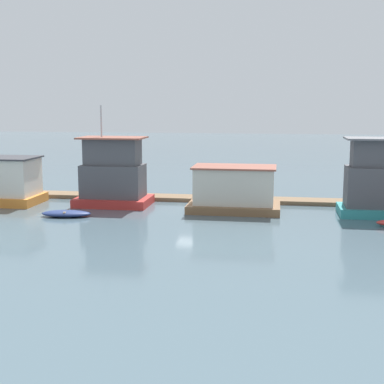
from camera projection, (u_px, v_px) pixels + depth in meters
ground_plane at (194, 209)px, 38.76m from camera, size 200.00×200.00×0.00m
dock_walkway at (201, 199)px, 42.10m from camera, size 59.60×1.99×0.30m
houseboat_orange at (5, 181)px, 40.58m from camera, size 5.20×3.73×3.57m
houseboat_red at (113, 176)px, 39.83m from camera, size 5.47×3.58×7.43m
houseboat_brown at (234, 190)px, 37.86m from camera, size 6.47×4.02×3.20m
dinghy_navy at (66, 213)px, 36.04m from camera, size 3.48×1.81×0.43m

